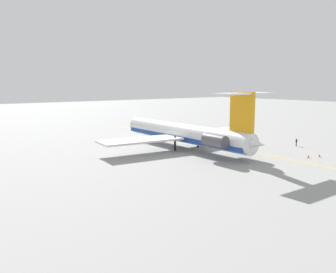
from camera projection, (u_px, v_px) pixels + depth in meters
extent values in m
plane|color=gray|center=(233.00, 144.00, 80.61)|extent=(396.42, 396.42, 0.00)
cylinder|color=white|center=(183.00, 133.00, 74.60)|extent=(36.78, 4.03, 3.92)
cone|color=white|center=(137.00, 125.00, 89.07)|extent=(4.10, 3.78, 3.76)
cone|color=white|center=(252.00, 143.00, 60.07)|extent=(5.73, 3.35, 3.33)
cube|color=#19429E|center=(183.00, 137.00, 74.73)|extent=(35.96, 4.11, 0.86)
cube|color=white|center=(141.00, 140.00, 69.28)|extent=(7.76, 16.88, 0.39)
cube|color=white|center=(215.00, 132.00, 81.40)|extent=(7.85, 16.90, 0.39)
cylinder|color=#515156|center=(215.00, 141.00, 62.70)|extent=(4.91, 2.29, 2.27)
cube|color=white|center=(218.00, 140.00, 63.10)|extent=(2.94, 1.26, 0.47)
cylinder|color=#515156|center=(239.00, 137.00, 66.47)|extent=(4.91, 2.29, 2.27)
cube|color=white|center=(237.00, 138.00, 66.06)|extent=(2.94, 1.26, 0.47)
cube|color=orange|center=(242.00, 112.00, 61.24)|extent=(5.31, 0.41, 6.94)
cube|color=white|center=(232.00, 94.00, 58.56)|extent=(3.69, 5.73, 0.27)
cube|color=white|center=(256.00, 93.00, 62.32)|extent=(3.69, 5.73, 0.27)
cylinder|color=black|center=(153.00, 135.00, 83.71)|extent=(0.43, 0.43, 2.97)
cylinder|color=black|center=(175.00, 143.00, 72.02)|extent=(0.43, 0.43, 2.97)
cylinder|color=black|center=(198.00, 141.00, 75.77)|extent=(0.43, 0.43, 2.97)
cylinder|color=black|center=(296.00, 144.00, 77.51)|extent=(0.10, 0.10, 0.79)
cylinder|color=black|center=(297.00, 144.00, 77.54)|extent=(0.10, 0.10, 0.79)
cylinder|color=#262628|center=(296.00, 141.00, 77.42)|extent=(0.27, 0.27, 0.63)
sphere|color=brown|center=(297.00, 139.00, 77.35)|extent=(0.25, 0.25, 0.25)
cylinder|color=#262628|center=(296.00, 141.00, 77.37)|extent=(0.07, 0.07, 0.53)
cylinder|color=#262628|center=(297.00, 141.00, 77.45)|extent=(0.07, 0.07, 0.53)
cylinder|color=black|center=(197.00, 129.00, 102.17)|extent=(0.10, 0.10, 0.80)
cylinder|color=black|center=(198.00, 130.00, 102.06)|extent=(0.10, 0.10, 0.80)
cylinder|color=gray|center=(197.00, 127.00, 102.01)|extent=(0.27, 0.27, 0.63)
sphere|color=#8C6647|center=(198.00, 126.00, 101.94)|extent=(0.25, 0.25, 0.25)
cylinder|color=gray|center=(197.00, 127.00, 102.14)|extent=(0.07, 0.07, 0.54)
cylinder|color=gray|center=(198.00, 127.00, 101.86)|extent=(0.07, 0.07, 0.54)
cone|color=#EA590F|center=(175.00, 131.00, 99.21)|extent=(0.40, 0.40, 0.55)
cone|color=#EA590F|center=(308.00, 156.00, 65.19)|extent=(0.40, 0.40, 0.55)
cone|color=#EA590F|center=(319.00, 155.00, 66.10)|extent=(0.40, 0.40, 0.55)
cube|color=gold|center=(211.00, 144.00, 79.95)|extent=(83.83, 0.81, 0.01)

